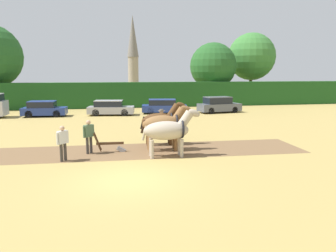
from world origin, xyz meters
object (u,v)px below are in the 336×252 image
(tree_center_left, at_px, (213,66))
(farmer_at_plow, at_px, (89,134))
(farmer_beside_team, at_px, (161,121))
(farmer_onlooker_left, at_px, (63,141))
(draft_horse_lead_left, at_px, (169,130))
(parked_car_left, at_px, (44,109))
(church_spire, at_px, (133,52))
(parked_car_center_right, at_px, (219,105))
(draft_horse_trail_left, at_px, (161,121))
(plow, at_px, (113,146))
(parked_car_center_left, at_px, (110,108))
(parked_car_center, at_px, (164,106))
(draft_horse_lead_right, at_px, (164,124))
(tree_center, at_px, (252,57))

(tree_center_left, relative_size, farmer_at_plow, 4.64)
(farmer_beside_team, bearing_deg, farmer_onlooker_left, -138.19)
(draft_horse_lead_left, bearing_deg, tree_center_left, 69.25)
(farmer_beside_team, distance_m, parked_car_left, 14.85)
(tree_center_left, relative_size, church_spire, 0.47)
(farmer_beside_team, bearing_deg, parked_car_center_right, 56.99)
(draft_horse_trail_left, distance_m, farmer_onlooker_left, 5.64)
(plow, bearing_deg, draft_horse_lead_left, -26.81)
(parked_car_left, height_order, parked_car_center_left, parked_car_left)
(plow, xyz_separation_m, farmer_onlooker_left, (-2.26, -1.36, 0.63))
(parked_car_center, bearing_deg, farmer_onlooker_left, -105.89)
(draft_horse_trail_left, xyz_separation_m, parked_car_center_right, (8.33, 13.67, -0.59))
(draft_horse_lead_right, bearing_deg, tree_center_left, 68.21)
(draft_horse_lead_left, relative_size, parked_car_center, 0.63)
(tree_center_left, distance_m, parked_car_center_left, 16.99)
(draft_horse_lead_right, bearing_deg, farmer_at_plow, -177.49)
(tree_center_left, height_order, tree_center, tree_center)
(parked_car_center_right, bearing_deg, farmer_beside_team, -133.72)
(farmer_at_plow, relative_size, farmer_beside_team, 0.95)
(tree_center_left, distance_m, draft_horse_trail_left, 25.88)
(tree_center_left, height_order, plow, tree_center_left)
(draft_horse_lead_left, relative_size, farmer_at_plow, 1.70)
(parked_car_left, relative_size, parked_car_center, 0.87)
(church_spire, height_order, farmer_onlooker_left, church_spire)
(draft_horse_trail_left, height_order, farmer_onlooker_left, draft_horse_trail_left)
(tree_center_left, bearing_deg, tree_center, 18.83)
(plow, bearing_deg, farmer_at_plow, -171.73)
(church_spire, xyz_separation_m, farmer_at_plow, (-7.48, -58.05, -7.68))
(draft_horse_trail_left, xyz_separation_m, parked_car_center_left, (-2.51, 13.64, -0.67))
(tree_center, xyz_separation_m, draft_horse_trail_left, (-17.18, -25.34, -4.84))
(draft_horse_trail_left, bearing_deg, parked_car_center, 81.34)
(church_spire, distance_m, parked_car_center_left, 44.20)
(draft_horse_lead_left, bearing_deg, parked_car_center_right, 65.01)
(parked_car_center, bearing_deg, farmer_at_plow, -104.25)
(draft_horse_lead_right, distance_m, parked_car_center_left, 15.21)
(draft_horse_lead_left, distance_m, draft_horse_lead_right, 1.35)
(church_spire, distance_m, draft_horse_lead_left, 59.96)
(draft_horse_lead_left, height_order, farmer_at_plow, draft_horse_lead_left)
(farmer_onlooker_left, xyz_separation_m, parked_car_center_right, (13.31, 16.27, -0.18))
(church_spire, xyz_separation_m, plow, (-6.32, -57.93, -8.35))
(draft_horse_lead_right, distance_m, parked_car_left, 17.42)
(tree_center, distance_m, draft_horse_trail_left, 31.00)
(farmer_onlooker_left, distance_m, parked_car_left, 16.84)
(tree_center, relative_size, church_spire, 0.57)
(church_spire, relative_size, draft_horse_trail_left, 6.21)
(parked_car_left, bearing_deg, tree_center, 27.51)
(tree_center, height_order, farmer_beside_team, tree_center)
(parked_car_center_right, bearing_deg, parked_car_left, 169.90)
(parked_car_center, height_order, parked_car_center_right, parked_car_center_right)
(tree_center_left, bearing_deg, church_spire, 102.31)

